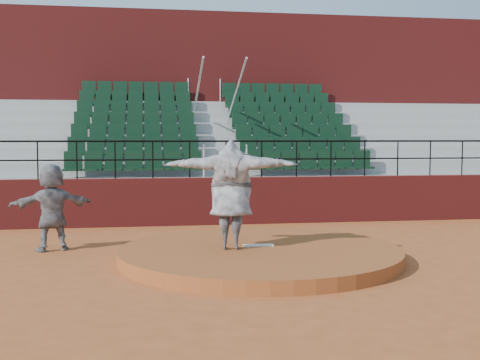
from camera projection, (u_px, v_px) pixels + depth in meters
name	position (u px, v px, depth m)	size (l,w,h in m)	color
ground	(260.00, 260.00, 11.76)	(90.00, 90.00, 0.00)	#A75225
pitchers_mound	(260.00, 254.00, 11.75)	(5.50, 5.50, 0.25)	#994C22
pitching_rubber	(258.00, 245.00, 11.89)	(0.60, 0.15, 0.03)	white
boundary_wall	(226.00, 201.00, 16.64)	(24.00, 0.30, 1.30)	maroon
wall_railing	(226.00, 151.00, 16.54)	(24.04, 0.05, 1.03)	black
seating_deck	(212.00, 166.00, 20.18)	(24.00, 5.97, 4.63)	#9C9C96
press_box_facade	(201.00, 109.00, 23.93)	(24.00, 3.00, 7.10)	maroon
pitcher	(231.00, 195.00, 11.53)	(2.59, 0.70, 2.11)	black
fielder	(52.00, 207.00, 12.70)	(1.72, 0.55, 1.85)	black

